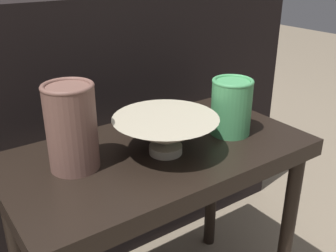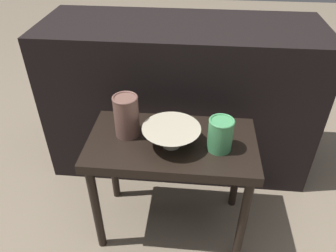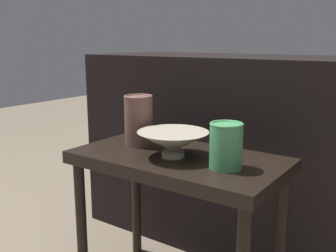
% 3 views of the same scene
% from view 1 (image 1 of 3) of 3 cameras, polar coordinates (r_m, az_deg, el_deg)
% --- Properties ---
extents(table, '(0.67, 0.37, 0.50)m').
position_cam_1_polar(table, '(0.90, -1.34, -7.20)').
color(table, black).
rests_on(table, ground_plane).
extents(couch_backdrop, '(1.36, 0.50, 0.80)m').
position_cam_1_polar(couch_backdrop, '(1.32, -13.78, 0.99)').
color(couch_backdrop, black).
rests_on(couch_backdrop, ground_plane).
extents(bowl, '(0.22, 0.22, 0.08)m').
position_cam_1_polar(bowl, '(0.82, -0.23, -0.87)').
color(bowl, '#B2A88E').
rests_on(bowl, table).
extents(vase_textured_left, '(0.10, 0.10, 0.17)m').
position_cam_1_polar(vase_textured_left, '(0.77, -13.84, -0.01)').
color(vase_textured_left, brown).
rests_on(vase_textured_left, table).
extents(vase_colorful_right, '(0.10, 0.10, 0.13)m').
position_cam_1_polar(vase_colorful_right, '(0.92, 9.18, 2.90)').
color(vase_colorful_right, '#47995B').
rests_on(vase_colorful_right, table).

